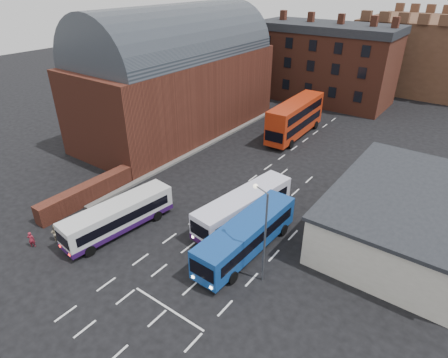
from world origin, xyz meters
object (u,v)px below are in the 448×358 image
Objects in this scene: bus_red_double at (295,118)px; street_lamp at (263,228)px; bus_white_inbound at (244,206)px; pedestrian_beige at (56,233)px; bus_blue at (247,234)px; pedestrian_red at (31,239)px; bus_white_outbound at (119,215)px.

street_lamp is (10.20, -25.33, 1.84)m from bus_red_double.
bus_red_double is 27.36m from street_lamp.
bus_white_inbound reaches higher than pedestrian_beige.
street_lamp is at bearing 167.18° from pedestrian_beige.
bus_red_double is (-7.84, 23.54, 0.85)m from bus_blue.
bus_red_double reaches higher than pedestrian_red.
street_lamp is at bearing 141.51° from bus_white_inbound.
bus_blue reaches higher than bus_white_outbound.
pedestrian_red is 0.94× the size of pedestrian_beige.
bus_red_double is (2.27, 27.47, 0.97)m from bus_white_outbound.
pedestrian_beige is at bearing -158.65° from street_lamp.
bus_blue is 24.83m from bus_red_double.
pedestrian_red is at bearing -118.52° from bus_white_outbound.
bus_red_double is 31.94m from pedestrian_beige.
bus_blue is at bearing 28.08° from bus_white_outbound.
bus_white_outbound reaches higher than pedestrian_red.
pedestrian_beige is at bearing -121.57° from bus_white_outbound.
bus_white_outbound is at bearing -170.14° from pedestrian_red.
bus_red_double is 1.65× the size of street_lamp.
bus_white_inbound reaches higher than pedestrian_red.
street_lamp is at bearing 16.60° from bus_white_outbound.
bus_red_double reaches higher than bus_white_inbound.
bus_red_double is 33.67m from pedestrian_red.
bus_white_outbound is 1.36× the size of street_lamp.
bus_white_outbound is 6.88m from pedestrian_red.
bus_blue is at bearing 106.27° from bus_red_double.
pedestrian_beige is (-15.61, -6.10, -3.63)m from street_lamp.
bus_red_double is 8.55× the size of pedestrian_red.
pedestrian_beige is (-5.41, -31.43, -1.79)m from bus_red_double.
bus_white_inbound is 1.00× the size of bus_blue.
pedestrian_red is at bearing 77.19° from bus_red_double.
bus_red_double is (-5.45, 20.33, 0.87)m from bus_white_inbound.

